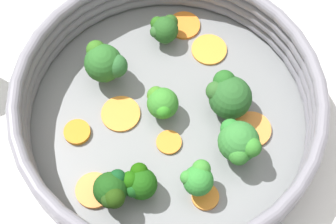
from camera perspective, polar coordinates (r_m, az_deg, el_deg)
name	(u,v)px	position (r m, az deg, el deg)	size (l,w,h in m)	color
ground_plane	(168,124)	(0.64, 0.00, -1.24)	(4.00, 4.00, 0.00)	white
skillet	(168,121)	(0.64, 0.00, -0.92)	(0.32, 0.32, 0.02)	gray
skillet_rim_wall	(168,106)	(0.60, 0.00, 0.63)	(0.34, 0.34, 0.06)	gray
skillet_rivet_right	(289,192)	(0.61, 12.16, -7.98)	(0.01, 0.01, 0.01)	gray
carrot_slice_0	(94,190)	(0.60, -7.53, -7.90)	(0.04, 0.04, 0.01)	#F98E3D
carrot_slice_1	(209,50)	(0.67, 4.20, 6.34)	(0.04, 0.04, 0.00)	#F99933
carrot_slice_2	(169,142)	(0.62, 0.09, -3.10)	(0.03, 0.03, 0.00)	orange
carrot_slice_3	(184,25)	(0.69, 1.64, 8.80)	(0.04, 0.04, 0.00)	orange
carrot_slice_4	(252,129)	(0.63, 8.52, -1.77)	(0.04, 0.04, 0.00)	orange
carrot_slice_5	(77,132)	(0.63, -9.21, -2.03)	(0.03, 0.03, 0.01)	orange
carrot_slice_6	(121,114)	(0.63, -4.83, -0.19)	(0.04, 0.04, 0.00)	orange
carrot_slice_7	(205,197)	(0.59, 3.81, -8.59)	(0.03, 0.03, 0.00)	orange
broccoli_floret_0	(198,179)	(0.57, 3.04, -6.80)	(0.03, 0.03, 0.04)	#7CA54E
broccoli_floret_1	(105,63)	(0.63, -6.44, 5.01)	(0.05, 0.04, 0.05)	#789657
broccoli_floret_2	(164,29)	(0.66, -0.38, 8.46)	(0.04, 0.04, 0.04)	#6F945E
broccoli_floret_3	(139,183)	(0.58, -2.94, -7.17)	(0.04, 0.04, 0.04)	#759B5D
broccoli_floret_4	(228,95)	(0.62, 6.16, 1.69)	(0.05, 0.05, 0.05)	#659643
broccoli_floret_5	(239,142)	(0.59, 7.21, -3.08)	(0.05, 0.04, 0.05)	#6CA64E
broccoli_floret_6	(162,104)	(0.61, -0.63, 0.82)	(0.04, 0.04, 0.04)	#6E8555
broccoli_floret_7	(112,191)	(0.57, -5.76, -7.95)	(0.04, 0.04, 0.05)	#6F8F50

